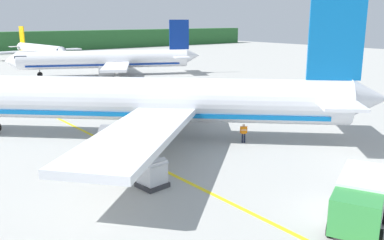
% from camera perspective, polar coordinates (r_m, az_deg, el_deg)
% --- Properties ---
extents(ground, '(240.00, 320.00, 0.20)m').
position_cam_1_polar(ground, '(66.89, -14.54, 4.24)').
color(ground, '#A8A8A3').
extents(airliner_foreground, '(32.60, 31.75, 11.90)m').
position_cam_1_polar(airliner_foreground, '(36.85, -6.46, 2.72)').
color(airliner_foreground, silver).
rests_on(airliner_foreground, ground).
extents(airliner_mid_apron, '(33.51, 28.28, 10.24)m').
position_cam_1_polar(airliner_mid_apron, '(80.51, -11.50, 8.09)').
color(airliner_mid_apron, white).
rests_on(airliner_mid_apron, ground).
extents(airliner_far_taxiway, '(24.39, 29.44, 8.39)m').
position_cam_1_polar(airliner_far_taxiway, '(120.86, -20.19, 9.05)').
color(airliner_far_taxiway, silver).
rests_on(airliner_far_taxiway, ground).
extents(service_truck_baggage, '(6.32, 4.45, 2.54)m').
position_cam_1_polar(service_truck_baggage, '(23.05, 22.06, -10.01)').
color(service_truck_baggage, '#338C3F').
rests_on(service_truck_baggage, ground).
extents(cargo_container_far, '(1.78, 1.78, 1.93)m').
position_cam_1_polar(cargo_container_far, '(26.42, -5.46, -7.28)').
color(cargo_container_far, '#333338').
rests_on(cargo_container_far, ground).
extents(crew_loader_left, '(0.53, 0.45, 1.64)m').
position_cam_1_polar(crew_loader_left, '(35.83, 7.08, -1.61)').
color(crew_loader_left, '#191E33').
rests_on(crew_loader_left, ground).
extents(apron_guide_line, '(0.30, 60.00, 0.01)m').
position_cam_1_polar(apron_guide_line, '(32.13, -7.28, -5.20)').
color(apron_guide_line, yellow).
rests_on(apron_guide_line, ground).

